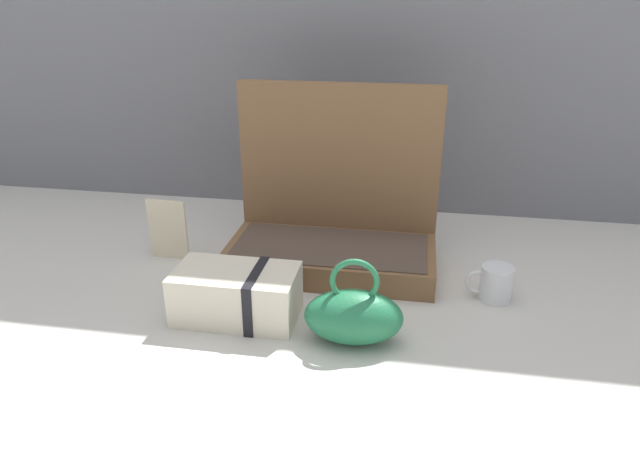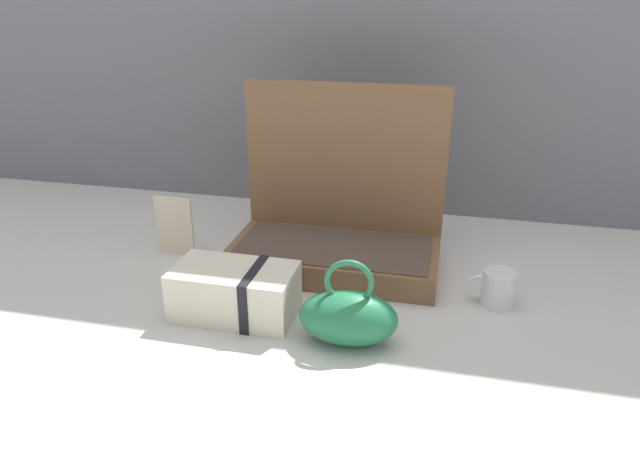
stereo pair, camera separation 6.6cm
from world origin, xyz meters
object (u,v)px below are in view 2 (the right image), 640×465
teal_pouch_handbag (348,316)px  cream_toiletry_bag (236,292)px  open_suitcase (338,222)px  coffee_mug (497,288)px  info_card_left (175,226)px

teal_pouch_handbag → cream_toiletry_bag: teal_pouch_handbag is taller
open_suitcase → coffee_mug: size_ratio=4.86×
open_suitcase → info_card_left: 0.42m
cream_toiletry_bag → coffee_mug: bearing=17.2°
cream_toiletry_bag → coffee_mug: cream_toiletry_bag is taller
cream_toiletry_bag → info_card_left: (-0.26, 0.25, 0.02)m
cream_toiletry_bag → info_card_left: 0.36m
teal_pouch_handbag → coffee_mug: bearing=36.5°
open_suitcase → coffee_mug: bearing=-19.1°
cream_toiletry_bag → open_suitcase: bearing=62.3°
cream_toiletry_bag → coffee_mug: 0.57m
teal_pouch_handbag → coffee_mug: teal_pouch_handbag is taller
teal_pouch_handbag → cream_toiletry_bag: bearing=168.9°
cream_toiletry_bag → info_card_left: bearing=136.6°
open_suitcase → cream_toiletry_bag: size_ratio=1.98×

